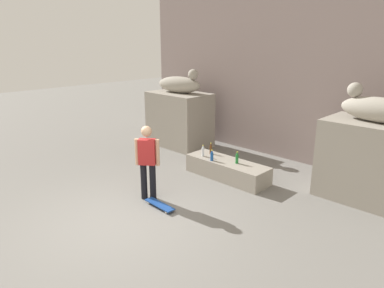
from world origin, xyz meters
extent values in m
plane|color=slate|center=(0.00, 0.00, 0.00)|extent=(40.00, 40.00, 0.00)
cube|color=gray|center=(0.00, 5.83, 2.95)|extent=(10.49, 0.60, 5.90)
cube|color=gray|center=(-2.99, 4.33, 0.88)|extent=(2.01, 1.28, 1.76)
cube|color=gray|center=(2.99, 4.33, 0.88)|extent=(2.01, 1.28, 1.76)
ellipsoid|color=#A29B8C|center=(-2.99, 4.33, 2.02)|extent=(1.67, 0.81, 0.52)
sphere|color=#A29B8C|center=(-2.45, 4.42, 2.37)|extent=(0.32, 0.32, 0.32)
ellipsoid|color=#A29B8C|center=(2.99, 4.33, 2.02)|extent=(1.64, 0.70, 0.52)
sphere|color=#A29B8C|center=(2.45, 4.38, 2.37)|extent=(0.32, 0.32, 0.32)
cube|color=gray|center=(0.00, 3.14, 0.23)|extent=(2.24, 0.73, 0.46)
cylinder|color=black|center=(-0.55, 0.90, 0.41)|extent=(0.14, 0.14, 0.82)
cylinder|color=black|center=(-0.39, 1.02, 0.41)|extent=(0.14, 0.14, 0.82)
cube|color=#B22626|center=(-0.47, 0.96, 1.10)|extent=(0.41, 0.38, 0.56)
sphere|color=tan|center=(-0.47, 0.96, 1.55)|extent=(0.23, 0.23, 0.23)
cylinder|color=tan|center=(-0.65, 0.83, 1.09)|extent=(0.09, 0.09, 0.58)
cylinder|color=tan|center=(-0.29, 1.10, 1.09)|extent=(0.09, 0.09, 0.58)
cube|color=navy|center=(0.03, 0.85, 0.07)|extent=(0.81, 0.23, 0.02)
cylinder|color=white|center=(0.33, 0.91, 0.03)|extent=(0.06, 0.03, 0.06)
cylinder|color=white|center=(0.32, 0.77, 0.03)|extent=(0.06, 0.03, 0.06)
cylinder|color=white|center=(-0.27, 0.93, 0.03)|extent=(0.06, 0.03, 0.06)
cylinder|color=white|center=(-0.28, 0.79, 0.03)|extent=(0.06, 0.03, 0.06)
cylinder|color=#194C99|center=(-0.29, 2.88, 0.57)|extent=(0.08, 0.08, 0.21)
cylinder|color=#194C99|center=(-0.29, 2.88, 0.70)|extent=(0.04, 0.04, 0.06)
cylinder|color=yellow|center=(-0.29, 2.88, 0.74)|extent=(0.04, 0.04, 0.01)
cylinder|color=silver|center=(-0.69, 2.98, 0.58)|extent=(0.07, 0.07, 0.23)
cylinder|color=silver|center=(-0.69, 2.98, 0.72)|extent=(0.03, 0.03, 0.06)
cylinder|color=yellow|center=(-0.69, 2.98, 0.76)|extent=(0.04, 0.04, 0.01)
cylinder|color=#593314|center=(-0.68, 3.27, 0.58)|extent=(0.06, 0.06, 0.23)
cylinder|color=#593314|center=(-0.68, 3.27, 0.72)|extent=(0.03, 0.03, 0.06)
cylinder|color=yellow|center=(-0.68, 3.27, 0.76)|extent=(0.03, 0.03, 0.01)
cylinder|color=#1E722D|center=(0.28, 3.16, 0.58)|extent=(0.08, 0.08, 0.23)
cylinder|color=#1E722D|center=(0.28, 3.16, 0.72)|extent=(0.03, 0.03, 0.06)
cylinder|color=yellow|center=(0.28, 3.16, 0.76)|extent=(0.04, 0.04, 0.01)
camera|label=1|loc=(5.19, -3.46, 3.41)|focal=32.67mm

